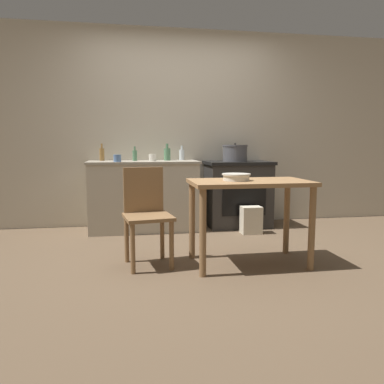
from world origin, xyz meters
The scene contains 15 objects.
ground_plane centered at (0.00, 0.00, 0.00)m, with size 14.00×14.00×0.00m, color brown.
wall_back centered at (0.00, 1.58, 1.27)m, with size 8.00×0.07×2.55m.
counter_cabinet centered at (-0.48, 1.25, 0.43)m, with size 1.35×0.62×0.86m.
stove centered at (0.74, 1.27, 0.43)m, with size 0.83×0.60×0.85m.
work_table centered at (0.38, -0.29, 0.62)m, with size 1.03×0.60×0.75m.
chair centered at (-0.51, -0.13, 0.47)m, with size 0.46×0.46×0.86m.
flour_sack centered at (0.78, 0.81, 0.16)m, with size 0.24×0.17×0.33m, color beige.
stock_pot centered at (0.69, 1.25, 0.95)m, with size 0.32×0.32×0.23m.
mixing_bowl_large centered at (0.26, -0.29, 0.79)m, with size 0.25×0.25×0.06m.
bottle_far_left centered at (-0.58, 1.30, 0.93)m, with size 0.06×0.06×0.18m.
bottle_left centered at (0.03, 1.47, 0.93)m, with size 0.07×0.07×0.19m.
bottle_mid_left centered at (-0.98, 1.41, 0.94)m, with size 0.06×0.06×0.21m.
bottle_center_left centered at (-0.17, 1.36, 0.94)m, with size 0.08×0.08×0.21m.
cup_center centered at (-0.79, 1.05, 0.90)m, with size 0.09×0.09×0.08m, color #4C6B99.
cup_center_right centered at (-0.37, 1.18, 0.90)m, with size 0.09×0.09×0.08m, color silver.
Camera 1 is at (-0.67, -3.41, 1.06)m, focal length 35.00 mm.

